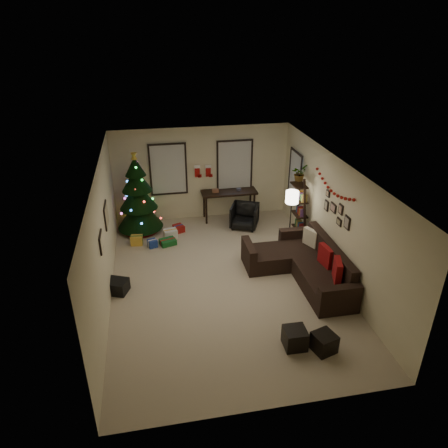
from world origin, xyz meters
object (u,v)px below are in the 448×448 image
Objects in this scene: desk at (229,194)px; sofa at (304,265)px; christmas_tree at (138,199)px; desk_chair at (245,216)px; bookshelf at (300,210)px.

sofa is at bearing -71.69° from desk.
christmas_tree is 3.36× the size of desk_chair.
sofa reaches higher than desk.
sofa is 1.49× the size of bookshelf.
desk_chair is (0.32, -0.65, -0.42)m from desk.
desk is at bearing 139.62° from desk_chair.
bookshelf is (0.46, 1.65, 0.61)m from sofa.
desk_chair is at bearing -63.80° from desk.
christmas_tree reaches higher than sofa.
bookshelf reaches higher than desk_chair.
bookshelf reaches higher than sofa.
christmas_tree is at bearing -163.53° from desk_chair.
bookshelf is at bearing -47.03° from desk.
desk is 0.84m from desk_chair.
bookshelf reaches higher than desk.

